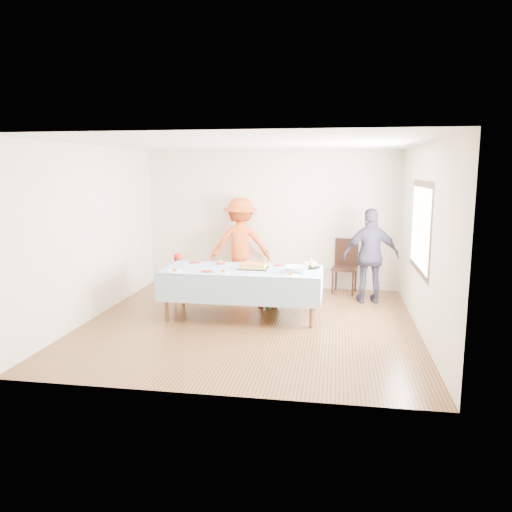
{
  "coord_description": "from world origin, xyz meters",
  "views": [
    {
      "loc": [
        1.27,
        -7.25,
        2.32
      ],
      "look_at": [
        0.05,
        0.3,
        1.0
      ],
      "focal_mm": 35.0,
      "sensor_mm": 36.0,
      "label": 1
    }
  ],
  "objects_px": {
    "party_table": "(242,272)",
    "dining_chair": "(345,263)",
    "birthday_cake": "(253,266)",
    "adult_left": "(241,244)"
  },
  "relations": [
    {
      "from": "dining_chair",
      "to": "adult_left",
      "type": "distance_m",
      "value": 2.06
    },
    {
      "from": "birthday_cake",
      "to": "dining_chair",
      "type": "height_order",
      "value": "dining_chair"
    },
    {
      "from": "birthday_cake",
      "to": "dining_chair",
      "type": "xyz_separation_m",
      "value": [
        1.47,
        1.91,
        -0.25
      ]
    },
    {
      "from": "party_table",
      "to": "birthday_cake",
      "type": "bearing_deg",
      "value": 12.57
    },
    {
      "from": "party_table",
      "to": "dining_chair",
      "type": "bearing_deg",
      "value": 49.83
    },
    {
      "from": "party_table",
      "to": "birthday_cake",
      "type": "distance_m",
      "value": 0.2
    },
    {
      "from": "birthday_cake",
      "to": "adult_left",
      "type": "xyz_separation_m",
      "value": [
        -0.56,
        1.82,
        0.08
      ]
    },
    {
      "from": "birthday_cake",
      "to": "adult_left",
      "type": "relative_size",
      "value": 0.25
    },
    {
      "from": "party_table",
      "to": "adult_left",
      "type": "bearing_deg",
      "value": 101.75
    },
    {
      "from": "party_table",
      "to": "dining_chair",
      "type": "relative_size",
      "value": 2.44
    }
  ]
}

